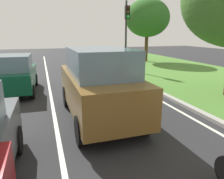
% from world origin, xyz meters
% --- Properties ---
extents(ground_plane, '(60.00, 60.00, 0.00)m').
position_xyz_m(ground_plane, '(0.00, 14.00, 0.00)').
color(ground_plane, '#262628').
extents(lane_line_center, '(0.12, 32.00, 0.01)m').
position_xyz_m(lane_line_center, '(-0.70, 14.00, 0.00)').
color(lane_line_center, silver).
rests_on(lane_line_center, ground).
extents(lane_line_right_edge, '(0.12, 32.00, 0.01)m').
position_xyz_m(lane_line_right_edge, '(3.60, 14.00, 0.00)').
color(lane_line_right_edge, silver).
rests_on(lane_line_right_edge, ground).
extents(grass_verge_right, '(9.00, 48.00, 0.06)m').
position_xyz_m(grass_verge_right, '(8.50, 14.00, 0.03)').
color(grass_verge_right, '#47752D').
rests_on(grass_verge_right, ground).
extents(curb_right, '(0.24, 48.00, 0.12)m').
position_xyz_m(curb_right, '(4.10, 14.00, 0.06)').
color(curb_right, '#9E9B93').
rests_on(curb_right, ground).
extents(car_suv_ahead, '(1.97, 4.50, 2.28)m').
position_xyz_m(car_suv_ahead, '(0.70, 9.23, 1.17)').
color(car_suv_ahead, brown).
rests_on(car_suv_ahead, ground).
extents(car_hatchback_far, '(1.83, 3.75, 1.78)m').
position_xyz_m(car_hatchback_far, '(-2.18, 13.45, 0.88)').
color(car_hatchback_far, '#0C472D').
rests_on(car_hatchback_far, ground).
extents(traffic_light_near_right, '(0.32, 0.50, 4.91)m').
position_xyz_m(traffic_light_near_right, '(4.95, 17.49, 3.27)').
color(traffic_light_near_right, '#2D2D2D').
rests_on(traffic_light_near_right, ground).
extents(tree_roadside_far, '(4.12, 4.12, 5.85)m').
position_xyz_m(tree_roadside_far, '(8.73, 21.70, 4.09)').
color(tree_roadside_far, '#4C331E').
rests_on(tree_roadside_far, ground).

